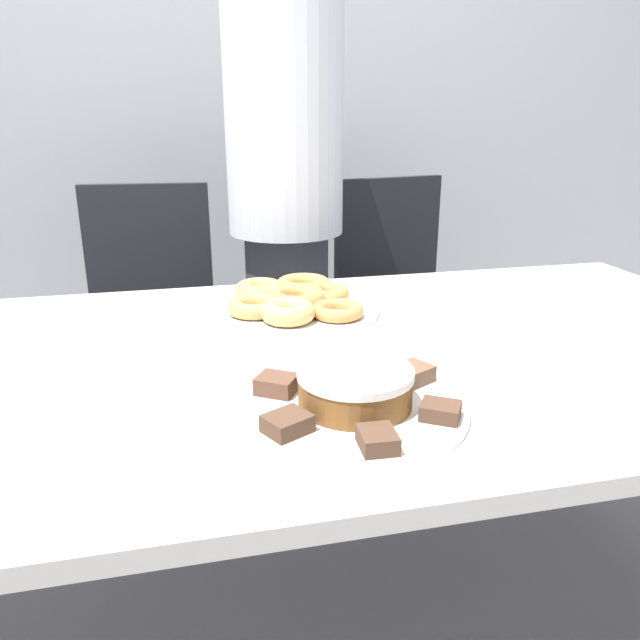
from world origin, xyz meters
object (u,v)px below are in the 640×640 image
at_px(plate_cake, 355,408).
at_px(office_chair_left, 151,343).
at_px(napkin, 566,323).
at_px(office_chair_right, 406,323).
at_px(person_standing, 286,216).
at_px(plate_donuts, 297,309).
at_px(frosted_cake, 355,387).

bearing_deg(plate_cake, office_chair_left, 107.01).
bearing_deg(napkin, office_chair_left, 135.96).
relative_size(office_chair_left, office_chair_right, 1.00).
bearing_deg(person_standing, office_chair_right, 8.19).
height_order(office_chair_left, plate_donuts, office_chair_left).
distance_m(office_chair_left, napkin, 1.24).
relative_size(person_standing, office_chair_left, 1.72).
height_order(office_chair_right, frosted_cake, office_chair_right).
relative_size(plate_cake, frosted_cake, 1.96).
bearing_deg(frosted_cake, plate_donuts, 89.14).
distance_m(person_standing, plate_cake, 1.06).
xyz_separation_m(person_standing, office_chair_left, (-0.43, 0.06, -0.39)).
relative_size(person_standing, office_chair_right, 1.72).
bearing_deg(plate_donuts, office_chair_left, 118.86).
distance_m(office_chair_left, office_chair_right, 0.84).
height_order(plate_cake, frosted_cake, frosted_cake).
bearing_deg(napkin, person_standing, 119.57).
relative_size(office_chair_left, napkin, 5.69).
distance_m(office_chair_right, plate_cake, 1.25).
height_order(office_chair_right, plate_cake, office_chair_right).
relative_size(plate_donuts, frosted_cake, 2.13).
bearing_deg(frosted_cake, office_chair_left, 107.01).
xyz_separation_m(office_chair_left, plate_donuts, (0.35, -0.63, 0.28)).
bearing_deg(frosted_cake, plate_cake, 0.00).
xyz_separation_m(plate_donuts, frosted_cake, (-0.01, -0.48, 0.03)).
relative_size(person_standing, plate_cake, 4.80).
bearing_deg(office_chair_right, plate_donuts, -138.72).
bearing_deg(office_chair_left, person_standing, -3.48).
distance_m(person_standing, plate_donuts, 0.58).
bearing_deg(napkin, office_chair_right, 91.42).
xyz_separation_m(office_chair_right, napkin, (0.02, -0.84, 0.28)).
bearing_deg(person_standing, napkin, -60.43).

